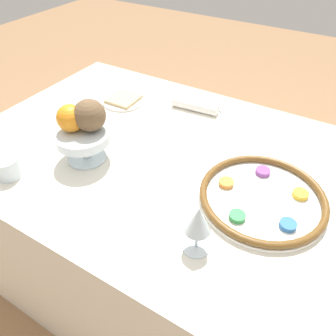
# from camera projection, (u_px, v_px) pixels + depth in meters

# --- Properties ---
(ground_plane) EXTENTS (8.00, 8.00, 0.00)m
(ground_plane) POSITION_uv_depth(u_px,v_px,m) (171.00, 282.00, 1.57)
(ground_plane) COLOR #99704C
(dining_table) EXTENTS (1.41, 0.93, 0.78)m
(dining_table) POSITION_uv_depth(u_px,v_px,m) (171.00, 231.00, 1.32)
(dining_table) COLOR silver
(dining_table) RESTS_ON ground_plane
(seder_plate) EXTENTS (0.35, 0.35, 0.03)m
(seder_plate) POSITION_uv_depth(u_px,v_px,m) (262.00, 197.00, 0.90)
(seder_plate) COLOR white
(seder_plate) RESTS_ON dining_table
(wine_glass) EXTENTS (0.07, 0.07, 0.14)m
(wine_glass) POSITION_uv_depth(u_px,v_px,m) (198.00, 222.00, 0.73)
(wine_glass) COLOR silver
(wine_glass) RESTS_ON dining_table
(fruit_stand) EXTENTS (0.17, 0.17, 0.10)m
(fruit_stand) POSITION_uv_depth(u_px,v_px,m) (83.00, 140.00, 1.01)
(fruit_stand) COLOR silver
(fruit_stand) RESTS_ON dining_table
(orange_fruit) EXTENTS (0.08, 0.08, 0.08)m
(orange_fruit) POSITION_uv_depth(u_px,v_px,m) (70.00, 118.00, 0.97)
(orange_fruit) COLOR orange
(orange_fruit) RESTS_ON fruit_stand
(coconut) EXTENTS (0.10, 0.10, 0.10)m
(coconut) POSITION_uv_depth(u_px,v_px,m) (89.00, 115.00, 0.97)
(coconut) COLOR brown
(coconut) RESTS_ON fruit_stand
(bread_plate) EXTENTS (0.17, 0.17, 0.02)m
(bread_plate) POSITION_uv_depth(u_px,v_px,m) (123.00, 100.00, 1.33)
(bread_plate) COLOR silver
(bread_plate) RESTS_ON dining_table
(napkin_roll) EXTENTS (0.19, 0.06, 0.04)m
(napkin_roll) POSITION_uv_depth(u_px,v_px,m) (195.00, 106.00, 1.27)
(napkin_roll) COLOR white
(napkin_roll) RESTS_ON dining_table
(cup_near) EXTENTS (0.07, 0.07, 0.06)m
(cup_near) POSITION_uv_depth(u_px,v_px,m) (8.00, 168.00, 0.97)
(cup_near) COLOR silver
(cup_near) RESTS_ON dining_table
(spoon) EXTENTS (0.16, 0.03, 0.01)m
(spoon) POSITION_uv_depth(u_px,v_px,m) (204.00, 107.00, 1.30)
(spoon) COLOR silver
(spoon) RESTS_ON dining_table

